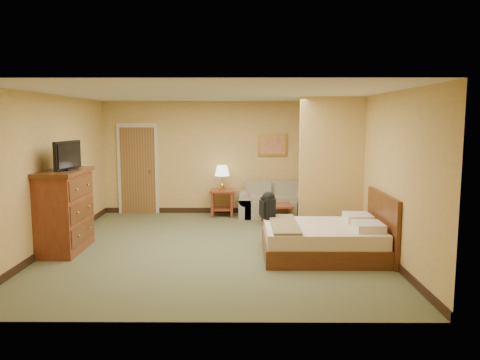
{
  "coord_description": "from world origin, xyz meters",
  "views": [
    {
      "loc": [
        0.48,
        -7.82,
        2.18
      ],
      "look_at": [
        0.43,
        0.6,
        1.09
      ],
      "focal_mm": 35.0,
      "sensor_mm": 36.0,
      "label": 1
    }
  ],
  "objects_px": {
    "dresser": "(64,210)",
    "bed": "(326,239)",
    "loveseat": "(273,205)",
    "coffee_table": "(277,210)"
  },
  "relations": [
    {
      "from": "bed",
      "to": "dresser",
      "type": "bearing_deg",
      "value": 176.25
    },
    {
      "from": "dresser",
      "to": "loveseat",
      "type": "bearing_deg",
      "value": 37.52
    },
    {
      "from": "loveseat",
      "to": "coffee_table",
      "type": "height_order",
      "value": "loveseat"
    },
    {
      "from": "loveseat",
      "to": "dresser",
      "type": "distance_m",
      "value": 4.62
    },
    {
      "from": "dresser",
      "to": "bed",
      "type": "relative_size",
      "value": 0.71
    },
    {
      "from": "loveseat",
      "to": "bed",
      "type": "height_order",
      "value": "bed"
    },
    {
      "from": "dresser",
      "to": "bed",
      "type": "height_order",
      "value": "dresser"
    },
    {
      "from": "loveseat",
      "to": "coffee_table",
      "type": "bearing_deg",
      "value": -87.62
    },
    {
      "from": "coffee_table",
      "to": "bed",
      "type": "xyz_separation_m",
      "value": [
        0.62,
        -2.37,
        -0.01
      ]
    },
    {
      "from": "bed",
      "to": "coffee_table",
      "type": "bearing_deg",
      "value": 104.74
    }
  ]
}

